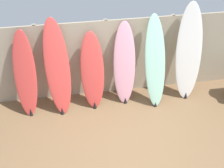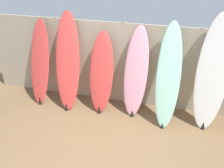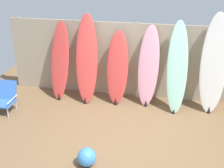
{
  "view_description": "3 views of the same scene",
  "coord_description": "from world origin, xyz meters",
  "px_view_note": "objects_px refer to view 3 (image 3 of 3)",
  "views": [
    {
      "loc": [
        -0.84,
        -3.79,
        4.49
      ],
      "look_at": [
        -0.07,
        0.81,
        1.07
      ],
      "focal_mm": 50.0,
      "sensor_mm": 36.0,
      "label": 1
    },
    {
      "loc": [
        1.0,
        -2.66,
        3.14
      ],
      "look_at": [
        0.04,
        1.0,
        0.99
      ],
      "focal_mm": 40.0,
      "sensor_mm": 36.0,
      "label": 2
    },
    {
      "loc": [
        0.77,
        -4.86,
        3.48
      ],
      "look_at": [
        -0.26,
        0.51,
        0.95
      ],
      "focal_mm": 50.0,
      "sensor_mm": 36.0,
      "label": 3
    }
  ],
  "objects_px": {
    "surfboard_seafoam_4": "(177,68)",
    "surfboard_red_2": "(117,68)",
    "surfboard_red_0": "(60,62)",
    "surfboard_white_5": "(214,65)",
    "surfboard_red_1": "(87,60)",
    "surfboard_pink_3": "(148,67)",
    "beach_chair": "(4,97)",
    "beach_ball": "(87,157)"
  },
  "relations": [
    {
      "from": "beach_ball",
      "to": "beach_chair",
      "type": "bearing_deg",
      "value": 146.66
    },
    {
      "from": "surfboard_pink_3",
      "to": "beach_chair",
      "type": "height_order",
      "value": "surfboard_pink_3"
    },
    {
      "from": "surfboard_pink_3",
      "to": "surfboard_seafoam_4",
      "type": "distance_m",
      "value": 0.65
    },
    {
      "from": "surfboard_red_0",
      "to": "surfboard_pink_3",
      "type": "height_order",
      "value": "surfboard_pink_3"
    },
    {
      "from": "surfboard_red_1",
      "to": "beach_ball",
      "type": "relative_size",
      "value": 6.24
    },
    {
      "from": "surfboard_seafoam_4",
      "to": "surfboard_red_1",
      "type": "bearing_deg",
      "value": 178.08
    },
    {
      "from": "surfboard_red_2",
      "to": "beach_chair",
      "type": "relative_size",
      "value": 2.59
    },
    {
      "from": "surfboard_red_1",
      "to": "surfboard_seafoam_4",
      "type": "xyz_separation_m",
      "value": [
        2.04,
        -0.07,
        -0.03
      ]
    },
    {
      "from": "beach_chair",
      "to": "surfboard_white_5",
      "type": "bearing_deg",
      "value": 24.14
    },
    {
      "from": "surfboard_red_0",
      "to": "surfboard_white_5",
      "type": "height_order",
      "value": "surfboard_white_5"
    },
    {
      "from": "surfboard_white_5",
      "to": "surfboard_red_0",
      "type": "bearing_deg",
      "value": -179.88
    },
    {
      "from": "surfboard_red_0",
      "to": "beach_ball",
      "type": "bearing_deg",
      "value": -62.13
    },
    {
      "from": "surfboard_seafoam_4",
      "to": "beach_ball",
      "type": "distance_m",
      "value": 2.84
    },
    {
      "from": "surfboard_red_0",
      "to": "surfboard_red_1",
      "type": "height_order",
      "value": "surfboard_red_1"
    },
    {
      "from": "surfboard_red_0",
      "to": "surfboard_red_2",
      "type": "xyz_separation_m",
      "value": [
        1.37,
        0.0,
        -0.06
      ]
    },
    {
      "from": "surfboard_red_1",
      "to": "beach_chair",
      "type": "height_order",
      "value": "surfboard_red_1"
    },
    {
      "from": "surfboard_red_2",
      "to": "surfboard_white_5",
      "type": "xyz_separation_m",
      "value": [
        2.09,
        0.01,
        0.24
      ]
    },
    {
      "from": "surfboard_red_2",
      "to": "surfboard_red_1",
      "type": "bearing_deg",
      "value": -178.52
    },
    {
      "from": "surfboard_red_2",
      "to": "surfboard_pink_3",
      "type": "distance_m",
      "value": 0.7
    },
    {
      "from": "surfboard_white_5",
      "to": "beach_chair",
      "type": "relative_size",
      "value": 3.34
    },
    {
      "from": "surfboard_white_5",
      "to": "surfboard_pink_3",
      "type": "bearing_deg",
      "value": 177.86
    },
    {
      "from": "surfboard_pink_3",
      "to": "beach_chair",
      "type": "distance_m",
      "value": 3.27
    },
    {
      "from": "surfboard_red_2",
      "to": "beach_ball",
      "type": "height_order",
      "value": "surfboard_red_2"
    },
    {
      "from": "surfboard_red_2",
      "to": "beach_ball",
      "type": "distance_m",
      "value": 2.5
    },
    {
      "from": "surfboard_red_0",
      "to": "surfboard_red_1",
      "type": "relative_size",
      "value": 0.9
    },
    {
      "from": "surfboard_white_5",
      "to": "beach_ball",
      "type": "height_order",
      "value": "surfboard_white_5"
    },
    {
      "from": "surfboard_red_1",
      "to": "surfboard_seafoam_4",
      "type": "relative_size",
      "value": 1.03
    },
    {
      "from": "surfboard_seafoam_4",
      "to": "beach_chair",
      "type": "height_order",
      "value": "surfboard_seafoam_4"
    },
    {
      "from": "surfboard_seafoam_4",
      "to": "beach_ball",
      "type": "height_order",
      "value": "surfboard_seafoam_4"
    },
    {
      "from": "surfboard_seafoam_4",
      "to": "surfboard_red_2",
      "type": "bearing_deg",
      "value": 176.26
    },
    {
      "from": "surfboard_red_2",
      "to": "surfboard_seafoam_4",
      "type": "height_order",
      "value": "surfboard_seafoam_4"
    },
    {
      "from": "surfboard_red_0",
      "to": "surfboard_seafoam_4",
      "type": "height_order",
      "value": "surfboard_seafoam_4"
    },
    {
      "from": "surfboard_white_5",
      "to": "beach_ball",
      "type": "bearing_deg",
      "value": -132.19
    },
    {
      "from": "surfboard_seafoam_4",
      "to": "surfboard_white_5",
      "type": "bearing_deg",
      "value": 6.96
    },
    {
      "from": "surfboard_red_0",
      "to": "surfboard_red_1",
      "type": "distance_m",
      "value": 0.67
    },
    {
      "from": "surfboard_red_2",
      "to": "surfboard_pink_3",
      "type": "bearing_deg",
      "value": 4.82
    },
    {
      "from": "surfboard_red_1",
      "to": "beach_chair",
      "type": "relative_size",
      "value": 3.11
    },
    {
      "from": "surfboard_red_0",
      "to": "beach_chair",
      "type": "relative_size",
      "value": 2.8
    },
    {
      "from": "surfboard_red_1",
      "to": "surfboard_pink_3",
      "type": "bearing_deg",
      "value": 3.13
    },
    {
      "from": "beach_chair",
      "to": "surfboard_red_2",
      "type": "bearing_deg",
      "value": 33.46
    },
    {
      "from": "surfboard_pink_3",
      "to": "surfboard_white_5",
      "type": "distance_m",
      "value": 1.41
    },
    {
      "from": "surfboard_red_1",
      "to": "surfboard_red_2",
      "type": "distance_m",
      "value": 0.73
    }
  ]
}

